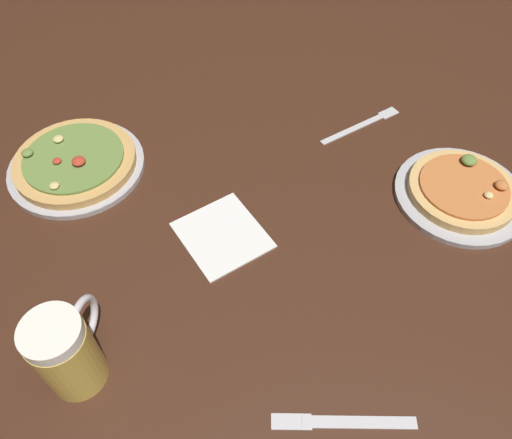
{
  "coord_description": "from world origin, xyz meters",
  "views": [
    {
      "loc": [
        -0.3,
        -0.51,
        0.77
      ],
      "look_at": [
        0.0,
        0.0,
        0.02
      ],
      "focal_mm": 35.31,
      "sensor_mm": 36.0,
      "label": 1
    }
  ],
  "objects_px": {
    "pizza_plate_near": "(462,191)",
    "pizza_plate_far": "(75,163)",
    "beer_mug_dark": "(67,351)",
    "napkin_folded": "(222,234)",
    "knife_right": "(343,422)",
    "fork_left": "(362,125)"
  },
  "relations": [
    {
      "from": "pizza_plate_near",
      "to": "fork_left",
      "type": "relative_size",
      "value": 1.2
    },
    {
      "from": "napkin_folded",
      "to": "pizza_plate_near",
      "type": "bearing_deg",
      "value": -19.16
    },
    {
      "from": "pizza_plate_near",
      "to": "knife_right",
      "type": "relative_size",
      "value": 1.34
    },
    {
      "from": "knife_right",
      "to": "beer_mug_dark",
      "type": "bearing_deg",
      "value": 138.31
    },
    {
      "from": "pizza_plate_near",
      "to": "napkin_folded",
      "type": "xyz_separation_m",
      "value": [
        -0.46,
        0.16,
        -0.01
      ]
    },
    {
      "from": "pizza_plate_far",
      "to": "napkin_folded",
      "type": "xyz_separation_m",
      "value": [
        0.18,
        -0.31,
        -0.01
      ]
    },
    {
      "from": "beer_mug_dark",
      "to": "fork_left",
      "type": "bearing_deg",
      "value": 17.47
    },
    {
      "from": "beer_mug_dark",
      "to": "pizza_plate_far",
      "type": "bearing_deg",
      "value": 72.35
    },
    {
      "from": "pizza_plate_near",
      "to": "fork_left",
      "type": "bearing_deg",
      "value": 97.18
    },
    {
      "from": "knife_right",
      "to": "pizza_plate_near",
      "type": "bearing_deg",
      "value": 26.47
    },
    {
      "from": "napkin_folded",
      "to": "fork_left",
      "type": "distance_m",
      "value": 0.44
    },
    {
      "from": "pizza_plate_far",
      "to": "beer_mug_dark",
      "type": "distance_m",
      "value": 0.46
    },
    {
      "from": "pizza_plate_far",
      "to": "knife_right",
      "type": "distance_m",
      "value": 0.72
    },
    {
      "from": "napkin_folded",
      "to": "fork_left",
      "type": "xyz_separation_m",
      "value": [
        0.42,
        0.11,
        -0.0
      ]
    },
    {
      "from": "fork_left",
      "to": "knife_right",
      "type": "relative_size",
      "value": 1.12
    },
    {
      "from": "beer_mug_dark",
      "to": "fork_left",
      "type": "relative_size",
      "value": 0.72
    },
    {
      "from": "pizza_plate_far",
      "to": "beer_mug_dark",
      "type": "relative_size",
      "value": 1.8
    },
    {
      "from": "napkin_folded",
      "to": "knife_right",
      "type": "xyz_separation_m",
      "value": [
        -0.01,
        -0.39,
        -0.0
      ]
    },
    {
      "from": "napkin_folded",
      "to": "fork_left",
      "type": "height_order",
      "value": "napkin_folded"
    },
    {
      "from": "pizza_plate_near",
      "to": "pizza_plate_far",
      "type": "relative_size",
      "value": 0.92
    },
    {
      "from": "fork_left",
      "to": "knife_right",
      "type": "xyz_separation_m",
      "value": [
        -0.43,
        -0.5,
        0.0
      ]
    },
    {
      "from": "pizza_plate_near",
      "to": "pizza_plate_far",
      "type": "distance_m",
      "value": 0.79
    }
  ]
}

